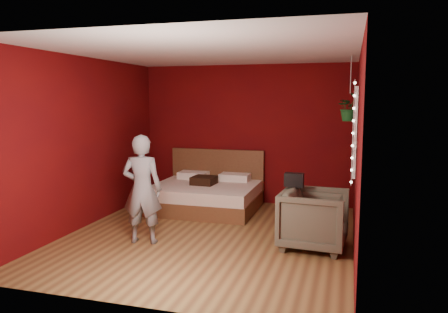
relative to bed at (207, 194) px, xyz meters
The scene contains 10 objects.
floor 1.63m from the bed, 70.24° to the right, with size 4.50×4.50×0.00m, color olive.
room_walls 2.14m from the bed, 70.24° to the right, with size 4.04×4.54×2.62m.
window 2.86m from the bed, 13.67° to the right, with size 0.05×0.97×1.27m.
fairy_lights 3.00m from the bed, 24.57° to the right, with size 0.04×0.04×1.45m.
bed is the anchor object (origin of this frame).
person 2.10m from the bed, 96.83° to the right, with size 0.54×0.36×1.49m, color slate.
armchair 2.59m from the bed, 38.26° to the right, with size 0.83×0.86×0.78m, color #595946.
handbag 2.33m from the bed, 39.47° to the right, with size 0.26×0.13×0.18m, color black.
throw_pillow 0.27m from the bed, 115.86° to the right, with size 0.39×0.39×0.14m, color black.
hanging_plant 2.92m from the bed, ahead, with size 0.46×0.43×0.97m.
Camera 1 is at (1.91, -5.79, 1.96)m, focal length 35.00 mm.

